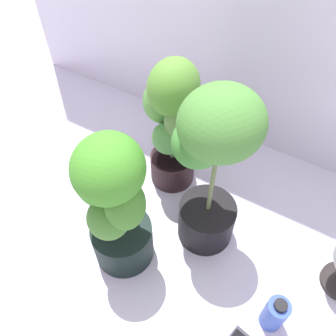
{
  "coord_description": "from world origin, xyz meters",
  "views": [
    {
      "loc": [
        0.25,
        -0.68,
        1.58
      ],
      "look_at": [
        -0.22,
        0.14,
        0.4
      ],
      "focal_mm": 38.61,
      "sensor_mm": 36.0,
      "label": 1
    }
  ],
  "objects_px": {
    "potted_plant_front_left": "(114,203)",
    "nutrient_bottle": "(275,314)",
    "potted_plant_back_left": "(173,122)",
    "potted_plant_center": "(211,165)"
  },
  "relations": [
    {
      "from": "potted_plant_front_left",
      "to": "nutrient_bottle",
      "type": "height_order",
      "value": "potted_plant_front_left"
    },
    {
      "from": "potted_plant_back_left",
      "to": "nutrient_bottle",
      "type": "xyz_separation_m",
      "value": [
        0.73,
        -0.46,
        -0.32
      ]
    },
    {
      "from": "nutrient_bottle",
      "to": "potted_plant_back_left",
      "type": "bearing_deg",
      "value": 147.8
    },
    {
      "from": "potted_plant_back_left",
      "to": "nutrient_bottle",
      "type": "bearing_deg",
      "value": -32.2
    },
    {
      "from": "potted_plant_front_left",
      "to": "potted_plant_center",
      "type": "distance_m",
      "value": 0.4
    },
    {
      "from": "potted_plant_center",
      "to": "potted_plant_back_left",
      "type": "height_order",
      "value": "potted_plant_center"
    },
    {
      "from": "potted_plant_front_left",
      "to": "potted_plant_center",
      "type": "height_order",
      "value": "potted_plant_center"
    },
    {
      "from": "potted_plant_center",
      "to": "potted_plant_front_left",
      "type": "bearing_deg",
      "value": -133.03
    },
    {
      "from": "potted_plant_front_left",
      "to": "nutrient_bottle",
      "type": "xyz_separation_m",
      "value": [
        0.71,
        0.04,
        -0.32
      ]
    },
    {
      "from": "potted_plant_front_left",
      "to": "potted_plant_back_left",
      "type": "height_order",
      "value": "potted_plant_front_left"
    }
  ]
}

